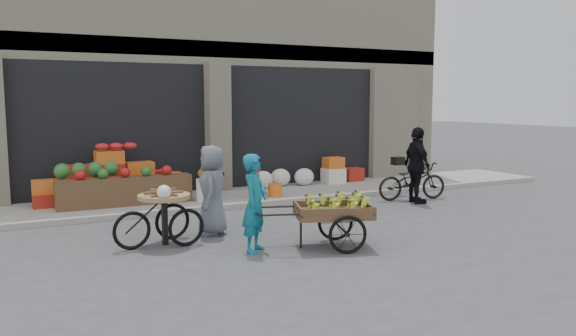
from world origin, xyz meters
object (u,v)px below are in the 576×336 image
vendor_woman (255,203)px  bicycle (412,181)px  fire_hydrant (254,181)px  pineapple_bin (208,190)px  orange_bucket (275,190)px  seated_person (216,176)px  banana_cart (331,209)px  tricycle_cart (164,211)px  cyclist (417,165)px  vendor_grey (212,190)px

vendor_woman → bicycle: (5.16, 2.53, -0.32)m
vendor_woman → bicycle: bearing=-20.4°
fire_hydrant → vendor_woman: bearing=-113.4°
pineapple_bin → bicycle: 4.79m
orange_bucket → vendor_woman: bearing=-119.7°
bicycle → pineapple_bin: bearing=84.3°
orange_bucket → vendor_woman: 4.41m
seated_person → banana_cart: size_ratio=0.43×
fire_hydrant → seated_person: bearing=137.1°
pineapple_bin → tricycle_cart: (-1.72, -2.86, 0.20)m
bicycle → cyclist: bearing=164.4°
pineapple_bin → banana_cart: size_ratio=0.24×
pineapple_bin → tricycle_cart: 3.35m
seated_person → banana_cart: 4.82m
fire_hydrant → banana_cart: size_ratio=0.33×
seated_person → tricycle_cart: (-2.12, -3.46, -0.02)m
pineapple_bin → vendor_woman: (-0.57, -3.90, 0.40)m
orange_bucket → tricycle_cart: tricycle_cart is taller
vendor_grey → fire_hydrant: bearing=165.3°
fire_hydrant → cyclist: cyclist is taller
fire_hydrant → orange_bucket: size_ratio=2.22×
cyclist → pineapple_bin: bearing=79.0°
fire_hydrant → orange_bucket: 0.55m
banana_cart → vendor_grey: size_ratio=1.39×
orange_bucket → tricycle_cart: size_ratio=0.22×
vendor_woman → seated_person: bearing=31.4°
pineapple_bin → fire_hydrant: fire_hydrant is taller
pineapple_bin → vendor_woman: vendor_woman is taller
orange_bucket → tricycle_cart: (-3.32, -2.76, 0.30)m
orange_bucket → bicycle: (2.99, -1.27, 0.18)m
seated_person → bicycle: seated_person is taller
seated_person → fire_hydrant: bearing=-52.9°
fire_hydrant → bicycle: bicycle is taller
vendor_woman → fire_hydrant: bearing=20.1°
fire_hydrant → tricycle_cart: bearing=-135.1°
bicycle → tricycle_cart: bearing=114.3°
fire_hydrant → vendor_grey: (-1.88, -2.48, 0.28)m
orange_bucket → bicycle: bearing=-23.0°
vendor_grey → orange_bucket: bearing=158.1°
orange_bucket → banana_cart: 4.25m
fire_hydrant → tricycle_cart: size_ratio=0.49×
vendor_grey → pineapple_bin: bearing=-174.7°
vendor_woman → tricycle_cart: (-1.16, 1.04, -0.20)m
banana_cart → cyclist: (3.77, 2.44, 0.25)m
orange_bucket → bicycle: bicycle is taller
vendor_grey → seated_person: bearing=-178.2°
orange_bucket → vendor_grey: vendor_grey is taller
seated_person → bicycle: bearing=-35.2°
banana_cart → bicycle: bearing=54.5°
fire_hydrant → vendor_woman: 4.21m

